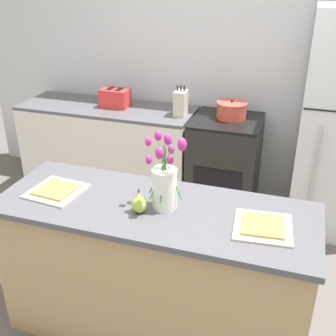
{
  "coord_description": "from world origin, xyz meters",
  "views": [
    {
      "loc": [
        0.7,
        -1.87,
        2.12
      ],
      "look_at": [
        0.0,
        0.25,
        1.02
      ],
      "focal_mm": 45.0,
      "sensor_mm": 36.0,
      "label": 1
    }
  ],
  "objects_px": {
    "pear_figurine": "(139,203)",
    "cooking_pot": "(232,110)",
    "stove_range": "(224,165)",
    "flower_vase": "(165,183)",
    "knife_block": "(181,103)",
    "plate_setting_right": "(263,226)",
    "toaster": "(115,98)",
    "plate_setting_left": "(56,191)"
  },
  "relations": [
    {
      "from": "stove_range",
      "to": "knife_block",
      "type": "distance_m",
      "value": 0.7
    },
    {
      "from": "flower_vase",
      "to": "cooking_pot",
      "type": "bearing_deg",
      "value": 87.71
    },
    {
      "from": "stove_range",
      "to": "plate_setting_right",
      "type": "xyz_separation_m",
      "value": [
        0.5,
        -1.63,
        0.47
      ]
    },
    {
      "from": "flower_vase",
      "to": "toaster",
      "type": "height_order",
      "value": "flower_vase"
    },
    {
      "from": "cooking_pot",
      "to": "knife_block",
      "type": "relative_size",
      "value": 1.0
    },
    {
      "from": "plate_setting_right",
      "to": "knife_block",
      "type": "height_order",
      "value": "knife_block"
    },
    {
      "from": "plate_setting_right",
      "to": "cooking_pot",
      "type": "relative_size",
      "value": 1.18
    },
    {
      "from": "cooking_pot",
      "to": "knife_block",
      "type": "distance_m",
      "value": 0.45
    },
    {
      "from": "stove_range",
      "to": "knife_block",
      "type": "bearing_deg",
      "value": -177.04
    },
    {
      "from": "flower_vase",
      "to": "pear_figurine",
      "type": "xyz_separation_m",
      "value": [
        -0.11,
        -0.09,
        -0.1
      ]
    },
    {
      "from": "flower_vase",
      "to": "plate_setting_left",
      "type": "bearing_deg",
      "value": -176.72
    },
    {
      "from": "stove_range",
      "to": "flower_vase",
      "type": "distance_m",
      "value": 1.7
    },
    {
      "from": "plate_setting_left",
      "to": "knife_block",
      "type": "height_order",
      "value": "knife_block"
    },
    {
      "from": "toaster",
      "to": "cooking_pot",
      "type": "xyz_separation_m",
      "value": [
        1.1,
        0.02,
        -0.01
      ]
    },
    {
      "from": "stove_range",
      "to": "cooking_pot",
      "type": "height_order",
      "value": "cooking_pot"
    },
    {
      "from": "flower_vase",
      "to": "toaster",
      "type": "relative_size",
      "value": 1.53
    },
    {
      "from": "toaster",
      "to": "cooking_pot",
      "type": "height_order",
      "value": "toaster"
    },
    {
      "from": "pear_figurine",
      "to": "plate_setting_right",
      "type": "xyz_separation_m",
      "value": [
        0.65,
        0.05,
        -0.04
      ]
    },
    {
      "from": "pear_figurine",
      "to": "plate_setting_left",
      "type": "height_order",
      "value": "pear_figurine"
    },
    {
      "from": "pear_figurine",
      "to": "plate_setting_right",
      "type": "relative_size",
      "value": 0.44
    },
    {
      "from": "toaster",
      "to": "knife_block",
      "type": "height_order",
      "value": "knife_block"
    },
    {
      "from": "stove_range",
      "to": "pear_figurine",
      "type": "height_order",
      "value": "pear_figurine"
    },
    {
      "from": "toaster",
      "to": "knife_block",
      "type": "xyz_separation_m",
      "value": [
        0.66,
        -0.05,
        0.03
      ]
    },
    {
      "from": "flower_vase",
      "to": "pear_figurine",
      "type": "height_order",
      "value": "flower_vase"
    },
    {
      "from": "plate_setting_left",
      "to": "cooking_pot",
      "type": "xyz_separation_m",
      "value": [
        0.72,
        1.67,
        0.05
      ]
    },
    {
      "from": "plate_setting_right",
      "to": "cooking_pot",
      "type": "distance_m",
      "value": 1.74
    },
    {
      "from": "cooking_pot",
      "to": "stove_range",
      "type": "bearing_deg",
      "value": -119.6
    },
    {
      "from": "knife_block",
      "to": "plate_setting_right",
      "type": "bearing_deg",
      "value": -60.25
    },
    {
      "from": "pear_figurine",
      "to": "knife_block",
      "type": "height_order",
      "value": "knife_block"
    },
    {
      "from": "flower_vase",
      "to": "plate_setting_right",
      "type": "relative_size",
      "value": 1.35
    },
    {
      "from": "stove_range",
      "to": "plate_setting_left",
      "type": "distance_m",
      "value": 1.83
    },
    {
      "from": "pear_figurine",
      "to": "cooking_pot",
      "type": "distance_m",
      "value": 1.73
    },
    {
      "from": "plate_setting_left",
      "to": "cooking_pot",
      "type": "height_order",
      "value": "cooking_pot"
    },
    {
      "from": "pear_figurine",
      "to": "toaster",
      "type": "xyz_separation_m",
      "value": [
        -0.92,
        1.71,
        0.01
      ]
    },
    {
      "from": "toaster",
      "to": "stove_range",
      "type": "bearing_deg",
      "value": -1.36
    },
    {
      "from": "toaster",
      "to": "knife_block",
      "type": "relative_size",
      "value": 1.04
    },
    {
      "from": "pear_figurine",
      "to": "toaster",
      "type": "relative_size",
      "value": 0.5
    },
    {
      "from": "toaster",
      "to": "cooking_pot",
      "type": "bearing_deg",
      "value": 1.02
    },
    {
      "from": "knife_block",
      "to": "stove_range",
      "type": "bearing_deg",
      "value": 2.96
    },
    {
      "from": "pear_figurine",
      "to": "cooking_pot",
      "type": "bearing_deg",
      "value": 84.05
    },
    {
      "from": "plate_setting_right",
      "to": "knife_block",
      "type": "distance_m",
      "value": 1.85
    },
    {
      "from": "plate_setting_right",
      "to": "toaster",
      "type": "relative_size",
      "value": 1.13
    }
  ]
}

